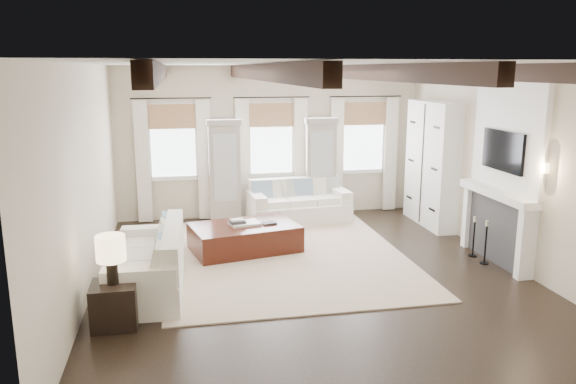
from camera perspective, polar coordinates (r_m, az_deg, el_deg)
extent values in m
plane|color=black|center=(8.83, 2.39, -8.33)|extent=(7.50, 7.50, 0.00)
cube|color=beige|center=(12.04, -1.75, 5.11)|extent=(6.50, 0.04, 3.20)
cube|color=beige|center=(4.95, 12.87, -5.88)|extent=(6.50, 0.04, 3.20)
cube|color=beige|center=(8.27, -19.96, 1.01)|extent=(0.04, 7.50, 3.20)
cube|color=beige|center=(9.69, 21.52, 2.47)|extent=(0.04, 7.50, 3.20)
cube|color=white|center=(8.26, 2.60, 12.90)|extent=(6.50, 7.50, 0.04)
cube|color=black|center=(8.03, -13.19, 11.76)|extent=(0.16, 7.40, 0.22)
cube|color=black|center=(8.12, -2.68, 12.06)|extent=(0.16, 7.40, 0.22)
cube|color=black|center=(8.47, 7.63, 11.98)|extent=(0.16, 7.40, 0.22)
cube|color=black|center=(9.04, 16.55, 11.61)|extent=(0.16, 7.40, 0.22)
cube|color=white|center=(11.84, -11.60, 4.98)|extent=(0.90, 0.03, 1.45)
cube|color=#A17650|center=(11.72, -11.72, 7.52)|extent=(0.94, 0.04, 0.50)
cube|color=white|center=(11.81, -14.53, 2.96)|extent=(0.28, 0.08, 2.50)
cube|color=white|center=(11.80, -8.51, 3.22)|extent=(0.28, 0.08, 2.50)
cylinder|color=black|center=(11.65, -11.80, 9.31)|extent=(1.60, 0.02, 0.02)
cube|color=white|center=(12.00, -1.73, 5.33)|extent=(0.90, 0.03, 1.45)
cube|color=#A17650|center=(11.89, -1.70, 7.83)|extent=(0.94, 0.04, 0.50)
cube|color=white|center=(11.87, -4.60, 3.36)|extent=(0.28, 0.08, 2.50)
cube|color=white|center=(12.07, 1.27, 3.55)|extent=(0.28, 0.08, 2.50)
cylinder|color=black|center=(11.81, -1.67, 9.60)|extent=(1.60, 0.02, 0.02)
cube|color=white|center=(12.50, 7.62, 5.51)|extent=(0.90, 0.03, 1.45)
cube|color=#A17650|center=(12.39, 7.78, 7.91)|extent=(0.94, 0.04, 0.50)
cube|color=white|center=(12.27, 4.97, 3.65)|extent=(0.28, 0.08, 2.50)
cube|color=white|center=(12.67, 10.38, 3.77)|extent=(0.28, 0.08, 2.50)
cylinder|color=black|center=(12.32, 7.91, 9.60)|extent=(1.60, 0.02, 0.02)
cube|color=#A59D93|center=(11.79, -6.48, 1.93)|extent=(0.64, 0.38, 2.00)
cube|color=#B2B7BA|center=(11.56, -6.41, 2.48)|extent=(0.48, 0.02, 1.40)
cube|color=#A59D93|center=(11.64, -6.61, 7.06)|extent=(0.70, 0.42, 0.12)
cube|color=#A59D93|center=(12.12, 3.22, 2.28)|extent=(0.64, 0.38, 2.00)
cube|color=#B2B7BA|center=(11.91, 3.47, 2.82)|extent=(0.48, 0.02, 1.40)
cube|color=#A59D93|center=(11.98, 3.29, 7.28)|extent=(0.70, 0.42, 0.12)
cube|color=#2B2A2D|center=(9.87, 20.60, -3.55)|extent=(0.18, 1.50, 1.10)
cube|color=black|center=(9.89, 20.38, -4.40)|extent=(0.10, 0.90, 0.70)
cube|color=white|center=(9.19, 23.05, -4.90)|extent=(0.26, 0.14, 1.10)
cube|color=white|center=(10.52, 18.09, -2.40)|extent=(0.26, 0.14, 1.10)
cube|color=white|center=(9.69, 20.52, -0.11)|extent=(0.32, 1.90, 0.12)
cube|color=white|center=(9.60, 21.50, 5.41)|extent=(0.10, 1.90, 1.80)
cube|color=black|center=(9.59, 21.03, 3.93)|extent=(0.07, 1.10, 0.64)
cylinder|color=#FFD899|center=(8.76, 24.71, 2.22)|extent=(0.10, 0.10, 0.14)
cube|color=silver|center=(11.68, 14.39, 2.76)|extent=(0.40, 1.70, 2.50)
cube|color=black|center=(11.59, 13.45, 2.74)|extent=(0.01, 0.02, 2.40)
cube|color=#C5AF98|center=(9.64, -0.35, -6.47)|extent=(4.01, 4.82, 0.02)
cube|color=white|center=(11.71, 1.13, -2.10)|extent=(2.13, 1.10, 0.39)
cube|color=white|center=(11.94, 0.63, 0.36)|extent=(1.97, 0.38, 0.49)
cube|color=white|center=(11.40, -3.19, -0.84)|extent=(0.33, 0.90, 0.25)
cube|color=white|center=(11.92, 5.27, -0.28)|extent=(0.33, 0.90, 0.25)
cube|color=white|center=(11.45, -1.51, -1.07)|extent=(0.60, 0.63, 0.14)
cube|color=white|center=(11.60, 1.21, -0.89)|extent=(0.60, 0.63, 0.14)
cube|color=white|center=(11.78, 3.84, -0.71)|extent=(0.60, 0.63, 0.14)
cube|color=#6686A3|center=(11.59, -2.61, 0.13)|extent=(0.43, 0.25, 0.43)
cube|color=silver|center=(11.66, -1.21, 0.22)|extent=(0.43, 0.25, 0.43)
cube|color=beige|center=(11.74, 0.18, 0.30)|extent=(0.43, 0.25, 0.43)
cube|color=#6686A3|center=(11.82, 1.54, 0.38)|extent=(0.43, 0.25, 0.43)
cube|color=silver|center=(11.91, 2.89, 0.46)|extent=(0.43, 0.25, 0.43)
cube|color=beige|center=(12.01, 4.21, 0.54)|extent=(0.43, 0.25, 0.43)
cube|color=white|center=(8.39, -14.07, -8.35)|extent=(1.08, 2.22, 0.41)
cube|color=white|center=(8.21, -11.60, -5.24)|extent=(0.32, 2.08, 0.52)
cube|color=white|center=(9.18, -13.67, -4.25)|extent=(0.94, 0.31, 0.27)
cube|color=white|center=(7.38, -14.85, -8.46)|extent=(0.94, 0.31, 0.27)
cube|color=white|center=(8.87, -14.16, -5.29)|extent=(0.65, 0.61, 0.15)
cube|color=white|center=(8.30, -14.53, -6.54)|extent=(0.65, 0.61, 0.15)
cube|color=white|center=(7.74, -14.95, -7.98)|extent=(0.65, 0.61, 0.15)
cube|color=#6686A3|center=(8.96, -12.52, -3.59)|extent=(0.24, 0.44, 0.45)
cube|color=silver|center=(8.58, -12.67, -4.29)|extent=(0.24, 0.44, 0.45)
cube|color=beige|center=(8.21, -12.84, -5.07)|extent=(0.24, 0.44, 0.45)
cube|color=#6686A3|center=(7.84, -13.03, -5.91)|extent=(0.24, 0.44, 0.45)
cube|color=silver|center=(7.47, -13.23, -6.84)|extent=(0.24, 0.44, 0.45)
cube|color=black|center=(9.87, -4.44, -4.66)|extent=(1.99, 1.47, 0.47)
cube|color=white|center=(9.83, -4.41, -3.19)|extent=(0.57, 0.48, 0.04)
cube|color=#262628|center=(9.77, -5.17, -3.06)|extent=(0.30, 0.25, 0.04)
cube|color=beige|center=(9.77, -5.19, -2.84)|extent=(0.25, 0.21, 0.03)
cube|color=#262628|center=(9.84, -1.95, -3.18)|extent=(0.27, 0.23, 0.03)
cube|color=black|center=(7.39, -17.20, -10.88)|extent=(0.55, 0.55, 0.55)
cylinder|color=black|center=(7.24, -17.42, -7.79)|extent=(0.14, 0.14, 0.30)
cylinder|color=#F9D89E|center=(7.14, -17.58, -5.46)|extent=(0.36, 0.36, 0.32)
cube|color=black|center=(12.05, -6.80, -1.42)|extent=(0.35, 0.35, 0.53)
cylinder|color=black|center=(11.96, -6.85, 0.42)|extent=(0.12, 0.12, 0.26)
cylinder|color=#F9D89E|center=(11.91, -6.88, 1.71)|extent=(0.32, 0.32, 0.28)
cylinder|color=black|center=(9.83, 19.30, -6.82)|extent=(0.15, 0.15, 0.02)
cylinder|color=black|center=(9.73, 19.43, -5.06)|extent=(0.03, 0.03, 0.65)
cylinder|color=beige|center=(9.63, 19.58, -3.01)|extent=(0.06, 0.06, 0.09)
cylinder|color=black|center=(10.13, 18.23, -6.16)|extent=(0.14, 0.14, 0.02)
cylinder|color=black|center=(10.04, 18.34, -4.54)|extent=(0.03, 0.03, 0.62)
cylinder|color=beige|center=(9.95, 18.48, -2.64)|extent=(0.05, 0.05, 0.09)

